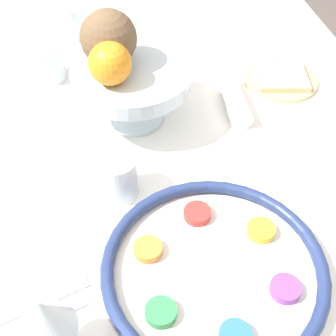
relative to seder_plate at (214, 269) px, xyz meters
name	(u,v)px	position (x,y,z in m)	size (l,w,h in m)	color
ground_plane	(179,327)	(0.27, -0.02, -0.76)	(8.00, 8.00, 0.00)	#564C47
dining_table	(182,259)	(0.27, -0.02, -0.39)	(1.40, 0.88, 0.75)	white
seder_plate	(214,269)	(0.00, 0.00, 0.00)	(0.33, 0.33, 0.03)	silver
wine_glass	(44,318)	(-0.07, 0.23, 0.08)	(0.07, 0.07, 0.13)	silver
fruit_stand	(132,80)	(0.37, 0.06, 0.08)	(0.22, 0.22, 0.11)	silver
orange_fruit	(110,64)	(0.34, 0.10, 0.14)	(0.08, 0.08, 0.08)	orange
coconut	(109,38)	(0.40, 0.09, 0.15)	(0.10, 0.10, 0.10)	brown
bread_plate	(281,78)	(0.43, -0.27, -0.01)	(0.16, 0.16, 0.02)	tan
napkin_roll	(234,97)	(0.37, -0.14, 0.01)	(0.15, 0.05, 0.04)	white
cup_near	(48,63)	(0.54, 0.22, 0.02)	(0.07, 0.07, 0.08)	silver
cup_mid	(73,22)	(0.70, 0.16, 0.02)	(0.07, 0.07, 0.08)	silver
cup_far	(117,176)	(0.19, 0.11, 0.02)	(0.07, 0.07, 0.08)	silver
fork_left	(28,326)	(-0.03, 0.26, -0.01)	(0.07, 0.17, 0.01)	silver
fork_right	(28,306)	(0.00, 0.26, -0.01)	(0.07, 0.17, 0.01)	silver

